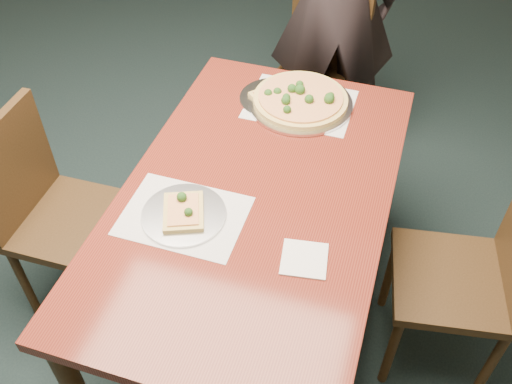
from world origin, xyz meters
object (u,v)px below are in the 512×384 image
(chair_left, at_px, (51,207))
(slice_plate_far, at_px, (274,97))
(chair_far, at_px, (318,68))
(pizza_pan, at_px, (301,100))
(chair_right, at_px, (479,272))
(slice_plate_near, at_px, (184,213))
(dining_table, at_px, (256,210))

(chair_left, height_order, slice_plate_far, chair_left)
(chair_left, bearing_deg, chair_far, -32.44)
(slice_plate_far, bearing_deg, chair_far, 85.30)
(chair_left, distance_m, pizza_pan, 1.08)
(slice_plate_far, bearing_deg, pizza_pan, 0.05)
(chair_right, relative_size, pizza_pan, 2.16)
(slice_plate_far, bearing_deg, slice_plate_near, -98.06)
(pizza_pan, relative_size, slice_plate_far, 1.50)
(slice_plate_near, xyz_separation_m, slice_plate_far, (0.10, 0.71, -0.00))
(chair_far, relative_size, slice_plate_far, 3.25)
(dining_table, distance_m, chair_left, 0.83)
(chair_far, relative_size, pizza_pan, 2.16)
(dining_table, bearing_deg, chair_right, 5.74)
(chair_far, distance_m, slice_plate_near, 1.38)
(dining_table, distance_m, chair_far, 1.18)
(slice_plate_near, bearing_deg, chair_far, 83.53)
(chair_far, distance_m, slice_plate_far, 0.69)
(dining_table, height_order, slice_plate_near, slice_plate_near)
(dining_table, relative_size, chair_left, 1.65)
(dining_table, relative_size, pizza_pan, 3.56)
(dining_table, bearing_deg, pizza_pan, 87.78)
(dining_table, distance_m, pizza_pan, 0.54)
(chair_right, relative_size, slice_plate_far, 3.25)
(dining_table, xyz_separation_m, pizza_pan, (0.02, 0.53, 0.11))
(chair_far, height_order, chair_right, same)
(dining_table, height_order, chair_left, chair_left)
(chair_right, height_order, pizza_pan, chair_right)
(pizza_pan, bearing_deg, slice_plate_near, -106.81)
(dining_table, distance_m, slice_plate_far, 0.55)
(dining_table, relative_size, slice_plate_far, 5.36)
(chair_far, relative_size, chair_right, 1.00)
(pizza_pan, xyz_separation_m, slice_plate_far, (-0.11, -0.00, -0.01))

